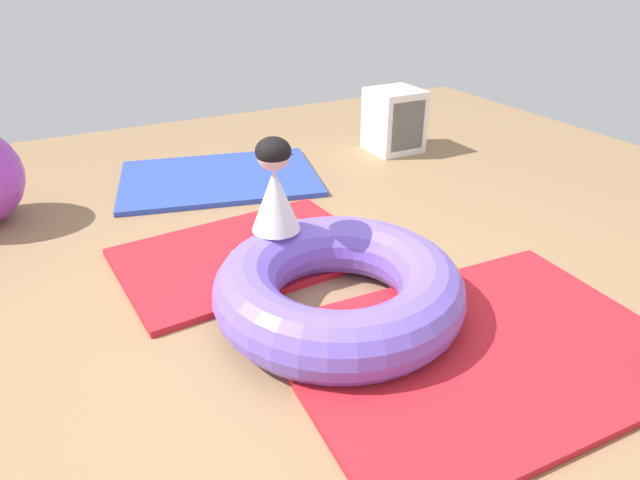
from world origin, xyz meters
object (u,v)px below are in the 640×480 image
(child_in_white, at_px, (275,186))
(play_ball_orange, at_px, (299,227))
(storage_cube, at_px, (396,121))
(play_ball_red, at_px, (283,150))
(inflatable_cushion, at_px, (339,288))
(play_ball_teal, at_px, (307,254))

(child_in_white, xyz_separation_m, play_ball_orange, (0.33, 0.40, -0.49))
(play_ball_orange, bearing_deg, storage_cube, 37.31)
(child_in_white, height_order, play_ball_red, child_in_white)
(storage_cube, bearing_deg, play_ball_red, 164.51)
(inflatable_cushion, bearing_deg, play_ball_orange, 77.03)
(inflatable_cushion, xyz_separation_m, child_in_white, (-0.13, 0.46, 0.41))
(storage_cube, bearing_deg, inflatable_cushion, -130.66)
(inflatable_cushion, xyz_separation_m, play_ball_red, (0.75, 2.33, -0.08))
(child_in_white, relative_size, play_ball_red, 6.07)
(play_ball_red, xyz_separation_m, storage_cube, (1.01, -0.28, 0.20))
(play_ball_orange, relative_size, storage_cube, 0.17)
(play_ball_teal, relative_size, play_ball_orange, 0.75)
(storage_cube, bearing_deg, play_ball_teal, -137.72)
(play_ball_orange, xyz_separation_m, storage_cube, (1.56, 1.19, 0.19))
(play_ball_orange, bearing_deg, play_ball_teal, -108.30)
(inflatable_cushion, height_order, child_in_white, child_in_white)
(play_ball_red, height_order, storage_cube, storage_cube)
(child_in_white, relative_size, storage_cube, 0.92)
(inflatable_cushion, distance_m, play_ball_orange, 0.88)
(play_ball_teal, xyz_separation_m, storage_cube, (1.67, 1.52, 0.20))
(storage_cube, bearing_deg, play_ball_orange, -142.69)
(child_in_white, distance_m, play_ball_red, 2.13)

